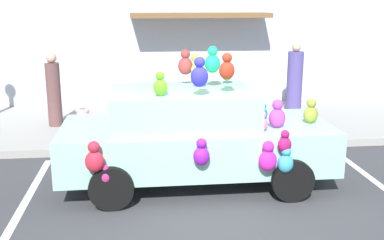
{
  "coord_description": "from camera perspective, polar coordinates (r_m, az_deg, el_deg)",
  "views": [
    {
      "loc": [
        -1.03,
        -5.68,
        2.86
      ],
      "look_at": [
        -0.15,
        2.04,
        0.9
      ],
      "focal_mm": 43.53,
      "sensor_mm": 36.0,
      "label": 1
    }
  ],
  "objects": [
    {
      "name": "plush_covered_car",
      "position": [
        7.44,
        0.21,
        -1.84
      ],
      "size": [
        4.25,
        2.08,
        2.21
      ],
      "color": "#93C5AF",
      "rests_on": "ground"
    },
    {
      "name": "teddy_bear_on_sidewalk",
      "position": [
        9.64,
        -13.18,
        -0.67
      ],
      "size": [
        0.35,
        0.29,
        0.66
      ],
      "color": "pink",
      "rests_on": "sidewalk"
    },
    {
      "name": "pedestrian_near_shopfront",
      "position": [
        12.07,
        12.46,
        4.74
      ],
      "size": [
        0.39,
        0.39,
        1.75
      ],
      "color": "#4C4286",
      "rests_on": "sidewalk"
    },
    {
      "name": "parking_stripe_front",
      "position": [
        8.2,
        21.9,
        -7.3
      ],
      "size": [
        0.12,
        3.6,
        0.01
      ],
      "primitive_type": "cube",
      "color": "silver",
      "rests_on": "ground"
    },
    {
      "name": "ground_plane",
      "position": [
        6.44,
        3.47,
        -12.24
      ],
      "size": [
        60.0,
        60.0,
        0.0
      ],
      "primitive_type": "plane",
      "color": "#38383A"
    },
    {
      "name": "sidewalk",
      "position": [
        11.08,
        -0.94,
        -0.39
      ],
      "size": [
        24.0,
        4.0,
        0.15
      ],
      "primitive_type": "cube",
      "color": "gray",
      "rests_on": "ground"
    },
    {
      "name": "pedestrian_walking_past",
      "position": [
        10.86,
        -16.58,
        3.34
      ],
      "size": [
        0.31,
        0.31,
        1.65
      ],
      "color": "brown",
      "rests_on": "sidewalk"
    },
    {
      "name": "parking_stripe_rear",
      "position": [
        7.47,
        -19.63,
        -9.21
      ],
      "size": [
        0.12,
        3.6,
        0.01
      ],
      "primitive_type": "cube",
      "color": "silver",
      "rests_on": "ground"
    }
  ]
}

